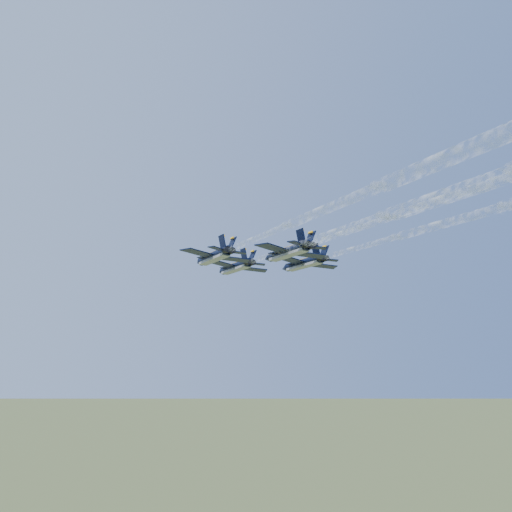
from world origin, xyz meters
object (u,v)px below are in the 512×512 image
jet_left (213,257)px  jet_right (303,263)px  jet_slot (287,252)px  jet_lead (235,267)px

jet_left → jet_right: size_ratio=1.00×
jet_left → jet_slot: (9.77, -11.09, 0.00)m
jet_lead → jet_slot: 21.80m
jet_right → jet_lead: bearing=134.2°
jet_left → jet_right: same height
jet_right → jet_left: bearing=-179.2°
jet_slot → jet_lead: bearing=92.7°
jet_slot → jet_left: bearing=134.5°
jet_lead → jet_slot: same height
jet_lead → jet_left: size_ratio=1.00×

